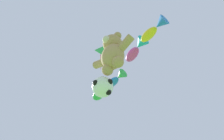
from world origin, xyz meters
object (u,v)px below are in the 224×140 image
fish_kite_cobalt (117,79)px  fish_kite_goldfin (155,29)px  soccer_ball_kite (103,87)px  diamond_kite (102,53)px  fish_kite_magenta (136,49)px  fish_kite_emerald (102,90)px  teddy_bear_kite (112,52)px

fish_kite_cobalt → fish_kite_goldfin: bearing=-16.9°
soccer_ball_kite → diamond_kite: size_ratio=0.33×
fish_kite_goldfin → diamond_kite: size_ratio=0.61×
fish_kite_goldfin → fish_kite_magenta: bearing=160.7°
fish_kite_cobalt → diamond_kite: (0.05, -1.35, 1.37)m
soccer_ball_kite → fish_kite_cobalt: 5.03m
fish_kite_emerald → diamond_kite: (1.59, -1.58, 1.13)m
fish_kite_goldfin → fish_kite_cobalt: fish_kite_cobalt is taller
fish_kite_magenta → teddy_bear_kite: bearing=-82.6°
teddy_bear_kite → fish_kite_goldfin: fish_kite_goldfin is taller
fish_kite_magenta → fish_kite_cobalt: (-2.15, 0.58, -0.46)m
fish_kite_emerald → teddy_bear_kite: bearing=-38.0°
diamond_kite → fish_kite_emerald: bearing=135.2°
teddy_bear_kite → fish_kite_cobalt: fish_kite_cobalt is taller
teddy_bear_kite → soccer_ball_kite: size_ratio=2.48×
fish_kite_magenta → fish_kite_cobalt: bearing=164.9°
fish_kite_emerald → diamond_kite: bearing=-44.8°
teddy_bear_kite → fish_kite_cobalt: 4.50m
soccer_ball_kite → diamond_kite: 5.68m
teddy_bear_kite → soccer_ball_kite: bearing=165.1°
soccer_ball_kite → diamond_kite: diamond_kite is taller
fish_kite_goldfin → diamond_kite: diamond_kite is taller
fish_kite_magenta → fish_kite_cobalt: 2.27m
teddy_bear_kite → diamond_kite: size_ratio=0.81×
teddy_bear_kite → fish_kite_emerald: size_ratio=1.16×
fish_kite_goldfin → fish_kite_magenta: fish_kite_magenta is taller
fish_kite_goldfin → diamond_kite: (-3.78, -0.18, 1.39)m
fish_kite_magenta → fish_kite_emerald: (-3.69, 0.82, -0.22)m
soccer_ball_kite → fish_kite_cobalt: (-1.72, 2.69, 3.88)m
teddy_bear_kite → fish_kite_goldfin: 3.28m
fish_kite_cobalt → fish_kite_emerald: (-1.54, 0.24, 0.25)m
teddy_bear_kite → soccer_ball_kite: 1.62m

